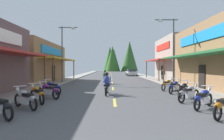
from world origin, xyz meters
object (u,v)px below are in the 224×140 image
Objects in this scene: motorcycle_parked_right_1 at (203,98)px; pedestrian_waiting at (163,74)px; motorcycle_parked_left_4 at (52,87)px; rider_cruising_lead at (107,85)px; rider_cruising_trailing at (105,78)px; parked_car_curbside at (131,72)px; streetlamp_left at (65,47)px; motorcycle_parked_right_3 at (184,89)px; streetlamp_right at (170,43)px; motorcycle_parked_left_2 at (37,94)px; motorcycle_parked_right_2 at (189,93)px; motorcycle_parked_left_1 at (25,98)px; motorcycle_parked_left_3 at (48,91)px; motorcycle_parked_right_4 at (175,86)px; motorcycle_parked_right_5 at (167,84)px.

motorcycle_parked_right_1 is 18.40m from pedestrian_waiting.
motorcycle_parked_left_4 is 3.95m from rider_cruising_lead.
parked_car_curbside is (5.13, 19.15, 0.03)m from rider_cruising_trailing.
motorcycle_parked_right_3 is at bearing -45.48° from streetlamp_left.
streetlamp_left reaches higher than motorcycle_parked_left_4.
streetlamp_right reaches higher than rider_cruising_lead.
streetlamp_right is 8.76m from rider_cruising_lead.
motorcycle_parked_right_3 is at bearing -97.21° from rider_cruising_lead.
motorcycle_parked_right_3 is at bearing -115.45° from motorcycle_parked_left_2.
rider_cruising_trailing reaches higher than motorcycle_parked_right_2.
motorcycle_parked_right_1 is 8.44m from motorcycle_parked_left_2.
motorcycle_parked_left_1 is 2.91m from motorcycle_parked_left_3.
motorcycle_parked_right_2 and motorcycle_parked_left_3 have the same top height.
motorcycle_parked_right_4 is 10.16m from motorcycle_parked_left_1.
motorcycle_parked_right_4 is at bearing -139.34° from motorcycle_parked_left_4.
streetlamp_right is at bearing 26.92° from motorcycle_parked_right_3.
motorcycle_parked_right_5 is 1.07× the size of pedestrian_waiting.
streetlamp_right reaches higher than motorcycle_parked_left_3.
motorcycle_parked_right_2 is 16.65m from pedestrian_waiting.
motorcycle_parked_right_1 and motorcycle_parked_right_2 have the same top height.
pedestrian_waiting is at bearing -72.95° from motorcycle_parked_left_2.
parked_car_curbside is at bearing 51.92° from motorcycle_parked_right_2.
parked_car_curbside is (9.85, 18.45, -3.61)m from streetlamp_left.
motorcycle_parked_left_1 is (-8.71, -5.23, 0.00)m from motorcycle_parked_right_4.
motorcycle_parked_left_4 is (-0.23, 4.79, 0.00)m from motorcycle_parked_left_1.
streetlamp_left is 12.93m from motorcycle_parked_left_2.
streetlamp_left reaches higher than pedestrian_waiting.
rider_cruising_trailing is at bearing 75.95° from motorcycle_parked_right_2.
streetlamp_left reaches higher than motorcycle_parked_left_2.
motorcycle_parked_right_3 is at bearing -141.14° from motorcycle_parked_left_3.
rider_cruising_lead reaches higher than pedestrian_waiting.
motorcycle_parked_left_2 is 0.99× the size of motorcycle_parked_left_4.
motorcycle_parked_left_1 is at bearing 130.62° from motorcycle_parked_left_4.
motorcycle_parked_right_4 and motorcycle_parked_right_5 have the same top height.
rider_cruising_trailing is (4.72, -0.70, -3.64)m from streetlamp_left.
streetlamp_left is at bearing -43.83° from motorcycle_parked_left_1.
pedestrian_waiting is 0.36× the size of parked_car_curbside.
streetlamp_left is 17.26m from motorcycle_parked_right_1.
rider_cruising_lead is at bearing -121.52° from motorcycle_parked_left_3.
motorcycle_parked_right_4 is 0.99× the size of motorcycle_parked_left_2.
parked_car_curbside is (-1.27, 22.51, -3.57)m from streetlamp_right.
motorcycle_parked_right_1 is at bearing -55.00° from streetlamp_left.
motorcycle_parked_right_4 is (0.38, 3.49, 0.00)m from motorcycle_parked_right_2.
motorcycle_parked_right_5 is 10.28m from motorcycle_parked_left_2.
motorcycle_parked_right_5 is at bearing 42.82° from motorcycle_parked_right_1.
pedestrian_waiting is (3.08, 18.14, 0.40)m from motorcycle_parked_right_1.
motorcycle_parked_right_2 is at bearing 178.11° from parked_car_curbside.
rider_cruising_lead is at bearing -146.66° from motorcycle_parked_left_4.
parked_car_curbside reaches higher than motorcycle_parked_right_5.
motorcycle_parked_right_2 is 1.81m from motorcycle_parked_right_3.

